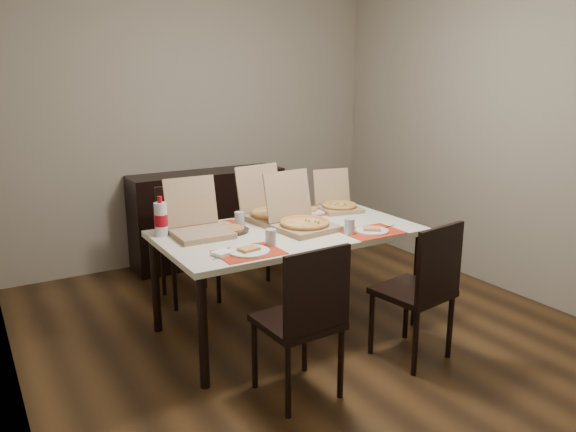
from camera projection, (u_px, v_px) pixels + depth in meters
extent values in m
cube|color=#402913|center=(306.00, 329.00, 4.13)|extent=(3.80, 4.00, 0.02)
cube|color=gray|center=(196.00, 128.00, 5.48)|extent=(3.80, 0.02, 2.60)
cube|color=gray|center=(497.00, 136.00, 4.75)|extent=(0.02, 4.00, 2.60)
cube|color=black|center=(209.00, 217.00, 5.50)|extent=(1.50, 0.40, 0.90)
cube|color=beige|center=(288.00, 232.00, 3.96)|extent=(1.80, 1.00, 0.04)
cylinder|color=black|center=(203.00, 332.00, 3.27)|extent=(0.06, 0.06, 0.71)
cylinder|color=black|center=(417.00, 280.00, 4.11)|extent=(0.06, 0.06, 0.71)
cylinder|color=black|center=(156.00, 285.00, 4.01)|extent=(0.06, 0.06, 0.71)
cylinder|color=black|center=(346.00, 248.00, 4.84)|extent=(0.06, 0.06, 0.71)
cube|color=black|center=(297.00, 322.00, 3.20)|extent=(0.44, 0.44, 0.04)
cube|color=black|center=(317.00, 291.00, 2.98)|extent=(0.42, 0.05, 0.46)
cylinder|color=black|center=(288.00, 382.00, 3.01)|extent=(0.04, 0.04, 0.43)
cylinder|color=black|center=(341.00, 363.00, 3.20)|extent=(0.04, 0.04, 0.43)
cylinder|color=black|center=(255.00, 354.00, 3.31)|extent=(0.04, 0.04, 0.43)
cylinder|color=black|center=(305.00, 339.00, 3.50)|extent=(0.04, 0.04, 0.43)
cube|color=black|center=(412.00, 292.00, 3.63)|extent=(0.48, 0.48, 0.04)
cube|color=black|center=(440.00, 263.00, 3.42)|extent=(0.42, 0.09, 0.46)
cylinder|color=black|center=(415.00, 343.00, 3.44)|extent=(0.04, 0.04, 0.43)
cylinder|color=black|center=(450.00, 327.00, 3.66)|extent=(0.04, 0.04, 0.43)
cylinder|color=black|center=(371.00, 324.00, 3.71)|extent=(0.04, 0.04, 0.43)
cylinder|color=black|center=(406.00, 309.00, 3.93)|extent=(0.04, 0.04, 0.43)
cube|color=black|center=(189.00, 247.00, 4.56)|extent=(0.45, 0.45, 0.04)
cube|color=black|center=(181.00, 212.00, 4.66)|extent=(0.42, 0.06, 0.46)
cylinder|color=black|center=(205.00, 264.00, 4.85)|extent=(0.04, 0.04, 0.43)
cylinder|color=black|center=(163.00, 271.00, 4.69)|extent=(0.04, 0.04, 0.43)
cylinder|color=black|center=(218.00, 278.00, 4.54)|extent=(0.04, 0.04, 0.43)
cylinder|color=black|center=(175.00, 285.00, 4.38)|extent=(0.04, 0.04, 0.43)
cube|color=black|center=(296.00, 235.00, 4.89)|extent=(0.43, 0.43, 0.04)
cube|color=black|center=(285.00, 203.00, 4.99)|extent=(0.42, 0.04, 0.46)
cylinder|color=black|center=(303.00, 252.00, 5.18)|extent=(0.04, 0.04, 0.43)
cylinder|color=black|center=(268.00, 258.00, 5.01)|extent=(0.04, 0.04, 0.43)
cylinder|color=black|center=(324.00, 263.00, 4.88)|extent=(0.04, 0.04, 0.43)
cylinder|color=black|center=(288.00, 270.00, 4.71)|extent=(0.04, 0.04, 0.43)
cube|color=red|center=(249.00, 252.00, 3.45)|extent=(0.40, 0.30, 0.00)
cylinder|color=white|center=(249.00, 251.00, 3.45)|extent=(0.26, 0.26, 0.01)
cube|color=#E2D371|center=(249.00, 249.00, 3.45)|extent=(0.13, 0.11, 0.02)
cylinder|color=#9EA2A9|center=(271.00, 238.00, 3.58)|extent=(0.07, 0.07, 0.11)
cube|color=#B2B2B7|center=(227.00, 256.00, 3.38)|extent=(0.20, 0.04, 0.00)
cube|color=white|center=(222.00, 253.00, 3.40)|extent=(0.13, 0.13, 0.02)
cube|color=red|center=(372.00, 232.00, 3.90)|extent=(0.40, 0.30, 0.00)
cylinder|color=white|center=(372.00, 231.00, 3.90)|extent=(0.23, 0.23, 0.01)
cube|color=#E2D371|center=(372.00, 229.00, 3.89)|extent=(0.15, 0.14, 0.02)
cylinder|color=#9EA2A9|center=(350.00, 227.00, 3.83)|extent=(0.07, 0.07, 0.11)
cube|color=#B2B2B7|center=(385.00, 228.00, 4.00)|extent=(0.20, 0.04, 0.00)
cube|color=red|center=(216.00, 228.00, 4.00)|extent=(0.40, 0.30, 0.00)
cylinder|color=white|center=(216.00, 227.00, 4.00)|extent=(0.25, 0.25, 0.01)
cube|color=#E2D371|center=(215.00, 225.00, 4.00)|extent=(0.14, 0.12, 0.02)
cylinder|color=#9EA2A9|center=(240.00, 219.00, 4.02)|extent=(0.07, 0.07, 0.11)
cube|color=#B2B2B7|center=(190.00, 230.00, 3.95)|extent=(0.20, 0.04, 0.00)
cube|color=white|center=(192.00, 228.00, 3.95)|extent=(0.13, 0.13, 0.02)
cube|color=red|center=(311.00, 212.00, 4.45)|extent=(0.40, 0.30, 0.00)
cylinder|color=white|center=(311.00, 211.00, 4.45)|extent=(0.25, 0.25, 0.01)
cube|color=#E2D371|center=(311.00, 209.00, 4.45)|extent=(0.15, 0.15, 0.02)
cylinder|color=#9EA2A9|center=(300.00, 209.00, 4.33)|extent=(0.07, 0.07, 0.11)
cube|color=#B2B2B7|center=(331.00, 209.00, 4.56)|extent=(0.20, 0.04, 0.00)
cube|color=white|center=(300.00, 226.00, 4.02)|extent=(0.16, 0.16, 0.02)
cube|color=#927454|center=(305.00, 227.00, 3.94)|extent=(0.43, 0.43, 0.04)
cube|color=#927454|center=(288.00, 195.00, 4.04)|extent=(0.40, 0.13, 0.35)
cylinder|color=#E2D371|center=(305.00, 224.00, 3.94)|extent=(0.37, 0.37, 0.02)
cube|color=#927454|center=(339.00, 209.00, 4.49)|extent=(0.36, 0.36, 0.03)
cube|color=#927454|center=(331.00, 186.00, 4.60)|extent=(0.32, 0.13, 0.28)
cylinder|color=#E2D371|center=(339.00, 206.00, 4.49)|extent=(0.31, 0.31, 0.02)
cube|color=#927454|center=(201.00, 233.00, 3.80)|extent=(0.38, 0.38, 0.04)
cube|color=#927454|center=(191.00, 201.00, 3.91)|extent=(0.37, 0.09, 0.33)
cube|color=#927454|center=(274.00, 218.00, 4.21)|extent=(0.44, 0.44, 0.04)
cube|color=#927454|center=(259.00, 188.00, 4.30)|extent=(0.40, 0.14, 0.35)
cylinder|color=#E2D371|center=(274.00, 214.00, 4.20)|extent=(0.37, 0.37, 0.02)
cylinder|color=black|center=(229.00, 231.00, 3.91)|extent=(0.27, 0.27, 0.01)
cylinder|color=#BC8148|center=(229.00, 229.00, 3.90)|extent=(0.21, 0.21, 0.02)
imported|color=white|center=(285.00, 219.00, 4.19)|extent=(0.13, 0.13, 0.03)
cylinder|color=silver|center=(161.00, 219.00, 3.79)|extent=(0.09, 0.09, 0.23)
cylinder|color=#A20714|center=(161.00, 220.00, 3.79)|extent=(0.09, 0.09, 0.08)
cylinder|color=#A20714|center=(160.00, 200.00, 3.75)|extent=(0.03, 0.03, 0.04)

